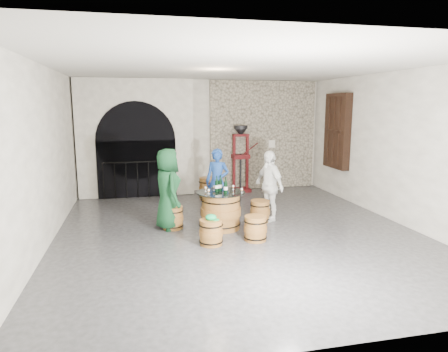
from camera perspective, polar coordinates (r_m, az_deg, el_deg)
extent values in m
plane|color=#2D2D2F|center=(8.07, 1.86, -7.85)|extent=(8.00, 8.00, 0.00)
plane|color=silver|center=(11.63, -3.03, 5.70)|extent=(8.00, 0.00, 8.00)
plane|color=silver|center=(4.04, 16.27, -3.00)|extent=(8.00, 0.00, 8.00)
plane|color=silver|center=(7.65, -24.38, 2.54)|extent=(0.00, 8.00, 8.00)
plane|color=silver|center=(9.25, 23.47, 3.75)|extent=(0.00, 8.00, 8.00)
plane|color=beige|center=(7.72, 2.00, 15.39)|extent=(8.00, 8.00, 0.00)
cube|color=#B1A58D|center=(12.00, 5.57, 5.80)|extent=(3.20, 0.12, 3.18)
cube|color=silver|center=(11.22, -12.46, 5.32)|extent=(3.10, 0.50, 3.18)
cube|color=black|center=(11.06, -12.29, 0.95)|extent=(2.10, 0.03, 1.55)
cylinder|color=black|center=(10.96, -12.44, 4.95)|extent=(2.10, 0.03, 2.10)
cylinder|color=black|center=(10.96, -12.33, 1.95)|extent=(1.79, 0.04, 0.04)
cylinder|color=black|center=(11.07, -16.85, -0.74)|extent=(0.02, 0.02, 0.98)
cylinder|color=black|center=(11.05, -15.32, -0.68)|extent=(0.02, 0.02, 0.98)
cylinder|color=black|center=(11.04, -13.78, -0.62)|extent=(0.02, 0.02, 0.98)
cylinder|color=black|center=(11.04, -12.23, -0.56)|extent=(0.02, 0.02, 0.98)
cylinder|color=black|center=(11.04, -10.69, -0.51)|extent=(0.02, 0.02, 0.98)
cylinder|color=black|center=(11.06, -9.15, -0.45)|extent=(0.02, 0.02, 0.98)
cylinder|color=black|center=(11.08, -7.62, -0.39)|extent=(0.02, 0.02, 0.98)
cube|color=black|center=(11.20, 15.87, 6.19)|extent=(0.20, 1.10, 2.00)
cube|color=black|center=(11.18, 15.65, 6.20)|extent=(0.06, 0.88, 1.76)
cube|color=black|center=(11.19, 15.78, 6.19)|extent=(0.22, 0.92, 0.06)
cube|color=black|center=(10.94, 16.50, 6.08)|extent=(0.22, 0.06, 1.80)
cube|color=black|center=(11.19, 15.78, 6.19)|extent=(0.22, 0.06, 1.80)
cube|color=black|center=(11.45, 15.10, 6.30)|extent=(0.22, 0.06, 1.80)
cylinder|color=brown|center=(8.13, -0.45, -5.06)|extent=(0.76, 0.76, 0.72)
cylinder|color=brown|center=(8.13, -0.45, -5.06)|extent=(0.82, 0.82, 0.16)
torus|color=black|center=(8.20, -0.45, -6.72)|extent=(0.82, 0.82, 0.02)
torus|color=black|center=(8.07, -0.46, -3.38)|extent=(0.82, 0.82, 0.02)
cylinder|color=brown|center=(8.04, -0.46, -2.51)|extent=(0.78, 0.78, 0.02)
cylinder|color=black|center=(8.04, -0.46, -2.34)|extent=(0.99, 0.99, 0.01)
cylinder|color=brown|center=(8.23, -7.33, -5.96)|extent=(0.40, 0.40, 0.45)
cylinder|color=brown|center=(8.23, -7.33, -5.96)|extent=(0.43, 0.43, 0.10)
torus|color=black|center=(8.27, -7.31, -6.97)|extent=(0.44, 0.44, 0.02)
torus|color=black|center=(8.19, -7.35, -4.94)|extent=(0.44, 0.44, 0.02)
cylinder|color=brown|center=(8.17, -7.37, -4.39)|extent=(0.41, 0.41, 0.02)
cylinder|color=brown|center=(9.11, -0.91, -4.29)|extent=(0.40, 0.40, 0.45)
cylinder|color=brown|center=(9.11, -0.91, -4.29)|extent=(0.43, 0.43, 0.10)
torus|color=black|center=(9.15, -0.90, -5.21)|extent=(0.44, 0.44, 0.02)
torus|color=black|center=(9.08, -0.91, -3.37)|extent=(0.44, 0.44, 0.02)
cylinder|color=brown|center=(9.06, -0.91, -2.87)|extent=(0.41, 0.41, 0.02)
cylinder|color=brown|center=(8.68, 5.17, -5.06)|extent=(0.40, 0.40, 0.45)
cylinder|color=brown|center=(8.68, 5.17, -5.06)|extent=(0.43, 0.43, 0.10)
torus|color=black|center=(8.72, 5.16, -6.02)|extent=(0.44, 0.44, 0.02)
torus|color=black|center=(8.65, 5.19, -4.09)|extent=(0.44, 0.44, 0.02)
cylinder|color=brown|center=(8.63, 5.20, -3.57)|extent=(0.41, 0.41, 0.02)
cylinder|color=brown|center=(7.49, 4.51, -7.54)|extent=(0.40, 0.40, 0.45)
cylinder|color=brown|center=(7.49, 4.51, -7.54)|extent=(0.43, 0.43, 0.10)
torus|color=black|center=(7.53, 4.49, -8.64)|extent=(0.44, 0.44, 0.02)
torus|color=black|center=(7.44, 4.53, -6.42)|extent=(0.44, 0.44, 0.02)
cylinder|color=brown|center=(7.42, 4.54, -5.82)|extent=(0.41, 0.41, 0.02)
cylinder|color=brown|center=(7.25, -1.87, -8.11)|extent=(0.40, 0.40, 0.45)
cylinder|color=brown|center=(7.25, -1.87, -8.11)|extent=(0.43, 0.43, 0.10)
torus|color=black|center=(7.30, -1.86, -9.24)|extent=(0.44, 0.44, 0.02)
torus|color=black|center=(7.20, -1.87, -6.96)|extent=(0.44, 0.44, 0.02)
cylinder|color=brown|center=(7.18, -1.88, -6.34)|extent=(0.41, 0.41, 0.02)
ellipsoid|color=#0E9B4B|center=(7.16, -1.88, -5.92)|extent=(0.20, 0.20, 0.11)
cylinder|color=#0E9B4B|center=(7.16, -1.20, -6.28)|extent=(0.13, 0.13, 0.01)
imported|color=#103A1E|center=(8.10, -8.04, -1.88)|extent=(0.69, 0.90, 1.64)
imported|color=navy|center=(9.11, -0.96, -0.84)|extent=(0.66, 0.59, 1.52)
imported|color=white|center=(8.69, 6.45, -1.39)|extent=(0.63, 0.97, 1.53)
cylinder|color=black|center=(8.04, -1.04, -1.47)|extent=(0.07, 0.07, 0.22)
cylinder|color=white|center=(8.04, -1.04, -1.54)|extent=(0.08, 0.08, 0.06)
cone|color=black|center=(8.02, -1.04, -0.60)|extent=(0.07, 0.07, 0.05)
cylinder|color=black|center=(8.01, -1.04, -0.21)|extent=(0.03, 0.03, 0.07)
cylinder|color=black|center=(7.90, 0.25, -1.69)|extent=(0.07, 0.07, 0.22)
cylinder|color=white|center=(7.90, 0.25, -1.76)|extent=(0.08, 0.08, 0.06)
cone|color=black|center=(7.87, 0.25, -0.80)|extent=(0.07, 0.07, 0.05)
cylinder|color=black|center=(7.86, 0.25, -0.40)|extent=(0.03, 0.03, 0.07)
cylinder|color=black|center=(8.09, -0.54, -1.40)|extent=(0.07, 0.07, 0.22)
cylinder|color=white|center=(8.10, -0.54, -1.47)|extent=(0.08, 0.08, 0.06)
cone|color=black|center=(8.07, -0.54, -0.53)|extent=(0.07, 0.07, 0.05)
cylinder|color=black|center=(8.06, -0.54, -0.14)|extent=(0.03, 0.03, 0.07)
cylinder|color=brown|center=(10.64, -2.43, -1.86)|extent=(0.41, 0.41, 0.57)
cylinder|color=brown|center=(10.64, -2.43, -1.86)|extent=(0.44, 0.44, 0.13)
torus|color=black|center=(10.68, -2.42, -2.88)|extent=(0.45, 0.45, 0.02)
torus|color=black|center=(10.60, -2.44, -0.82)|extent=(0.45, 0.45, 0.02)
cylinder|color=brown|center=(10.58, -2.44, -0.28)|extent=(0.42, 0.42, 0.02)
cube|color=#500D0F|center=(11.65, 2.36, -1.99)|extent=(0.57, 0.48, 0.10)
cube|color=#500D0F|center=(11.48, 2.39, 2.80)|extent=(0.50, 0.35, 0.12)
cube|color=#500D0F|center=(11.42, 2.42, 5.82)|extent=(0.49, 0.17, 0.07)
cylinder|color=black|center=(11.54, 2.38, 0.71)|extent=(0.06, 0.06, 1.01)
cylinder|color=black|center=(11.41, 2.43, 6.99)|extent=(0.38, 0.38, 0.09)
cone|color=black|center=(11.41, 2.42, 6.38)|extent=(0.38, 0.38, 0.20)
cube|color=#500D0F|center=(11.44, 1.44, 1.91)|extent=(0.08, 0.08, 1.62)
cube|color=#500D0F|center=(11.58, 3.32, 2.00)|extent=(0.08, 0.08, 1.62)
cylinder|color=#500D0F|center=(11.53, 3.89, 3.98)|extent=(0.43, 0.08, 0.32)
cube|color=silver|center=(12.03, 6.80, 4.59)|extent=(0.18, 0.10, 0.22)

